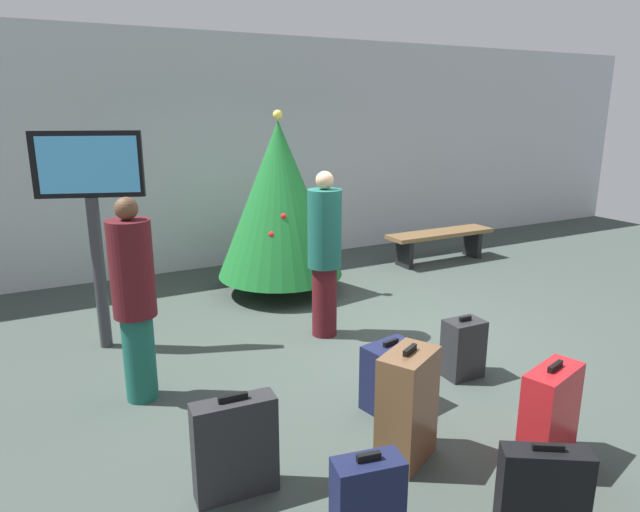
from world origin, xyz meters
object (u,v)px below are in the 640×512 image
at_px(flight_info_kiosk, 91,197).
at_px(traveller_0, 325,251).
at_px(suitcase_6, 407,407).
at_px(suitcase_3, 390,376).
at_px(holiday_tree, 279,200).
at_px(suitcase_1, 549,416).
at_px(suitcase_2, 463,348).
at_px(suitcase_0, 543,489).
at_px(waiting_bench, 440,238).
at_px(suitcase_4, 235,448).
at_px(traveller_1, 134,297).

height_order(flight_info_kiosk, traveller_0, flight_info_kiosk).
height_order(flight_info_kiosk, suitcase_6, flight_info_kiosk).
bearing_deg(suitcase_6, flight_info_kiosk, 117.75).
height_order(suitcase_3, suitcase_6, suitcase_6).
xyz_separation_m(holiday_tree, suitcase_6, (-0.71, -3.70, -0.83)).
distance_m(suitcase_1, suitcase_2, 1.30).
bearing_deg(suitcase_2, holiday_tree, 99.25).
bearing_deg(traveller_0, flight_info_kiosk, 160.01).
bearing_deg(suitcase_0, suitcase_2, 61.86).
distance_m(suitcase_0, suitcase_2, 1.89).
relative_size(holiday_tree, suitcase_0, 4.29).
height_order(flight_info_kiosk, suitcase_1, flight_info_kiosk).
distance_m(suitcase_0, suitcase_6, 0.96).
bearing_deg(flight_info_kiosk, suitcase_6, -62.25).
bearing_deg(traveller_0, suitcase_0, -94.65).
relative_size(waiting_bench, suitcase_1, 2.47).
height_order(suitcase_3, suitcase_4, suitcase_4).
bearing_deg(holiday_tree, traveller_0, -96.25).
xyz_separation_m(traveller_0, suitcase_2, (0.64, -1.42, -0.65)).
height_order(holiday_tree, suitcase_0, holiday_tree).
height_order(suitcase_2, suitcase_6, suitcase_6).
xyz_separation_m(traveller_0, suitcase_1, (0.28, -2.67, -0.57)).
xyz_separation_m(suitcase_1, suitcase_2, (0.36, 1.25, -0.08)).
bearing_deg(suitcase_2, suitcase_4, -166.25).
relative_size(flight_info_kiosk, traveller_0, 1.23).
bearing_deg(traveller_1, traveller_0, 13.76).
relative_size(flight_info_kiosk, suitcase_4, 3.13).
height_order(flight_info_kiosk, suitcase_2, flight_info_kiosk).
relative_size(traveller_1, suitcase_4, 2.47).
xyz_separation_m(flight_info_kiosk, traveller_0, (2.10, -0.76, -0.61)).
bearing_deg(traveller_0, suitcase_4, -130.40).
xyz_separation_m(holiday_tree, suitcase_3, (-0.41, -3.07, -0.96)).
xyz_separation_m(waiting_bench, suitcase_6, (-3.53, -3.93, 0.03)).
relative_size(waiting_bench, suitcase_2, 3.16).
height_order(traveller_1, suitcase_6, traveller_1).
distance_m(holiday_tree, flight_info_kiosk, 2.40).
bearing_deg(suitcase_2, flight_info_kiosk, 141.42).
height_order(traveller_1, suitcase_2, traveller_1).
height_order(waiting_bench, traveller_1, traveller_1).
bearing_deg(holiday_tree, suitcase_2, -80.75).
height_order(suitcase_1, suitcase_4, suitcase_1).
xyz_separation_m(traveller_1, suitcase_6, (1.44, -1.71, -0.49)).
distance_m(suitcase_1, suitcase_3, 1.23).
distance_m(waiting_bench, suitcase_1, 5.17).
relative_size(holiday_tree, traveller_0, 1.33).
bearing_deg(suitcase_2, suitcase_3, -171.22).
bearing_deg(waiting_bench, holiday_tree, -175.27).
xyz_separation_m(suitcase_0, suitcase_6, (-0.29, 0.90, 0.14)).
relative_size(waiting_bench, suitcase_4, 2.62).
bearing_deg(waiting_bench, traveller_0, -149.78).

